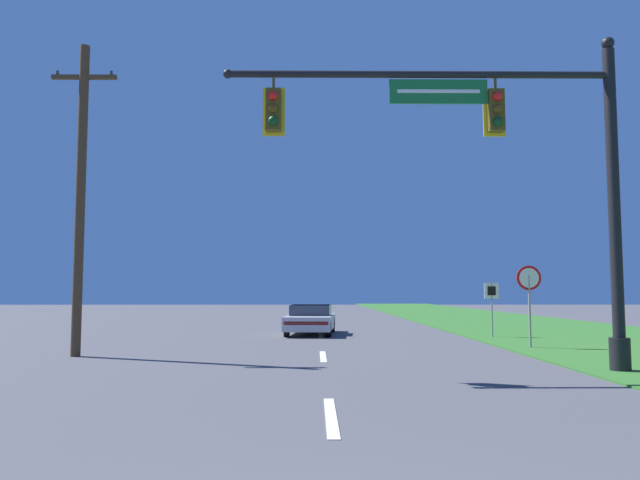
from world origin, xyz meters
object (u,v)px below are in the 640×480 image
(stop_sign, at_px, (529,288))
(car_ahead, at_px, (311,319))
(signal_mast, at_px, (516,166))
(utility_pole_near, at_px, (81,192))
(route_sign_post, at_px, (492,297))

(stop_sign, bearing_deg, car_ahead, 136.34)
(signal_mast, bearing_deg, stop_sign, 68.97)
(car_ahead, bearing_deg, signal_mast, -69.09)
(signal_mast, relative_size, utility_pole_near, 1.03)
(car_ahead, relative_size, route_sign_post, 2.28)
(signal_mast, distance_m, utility_pole_near, 11.43)
(stop_sign, bearing_deg, route_sign_post, 88.49)
(signal_mast, xyz_separation_m, route_sign_post, (2.28, 10.15, -2.99))
(route_sign_post, distance_m, utility_pole_near, 15.10)
(signal_mast, relative_size, route_sign_post, 4.39)
(signal_mast, height_order, route_sign_post, signal_mast)
(signal_mast, bearing_deg, car_ahead, 110.91)
(utility_pole_near, bearing_deg, route_sign_post, 27.03)
(signal_mast, xyz_separation_m, car_ahead, (-4.62, 12.10, -3.91))
(car_ahead, height_order, stop_sign, stop_sign)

